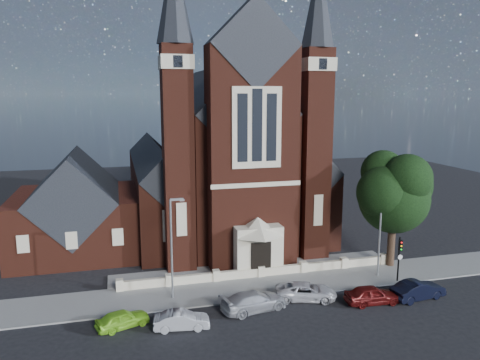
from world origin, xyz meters
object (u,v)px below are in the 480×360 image
(street_tree, at_px, (397,194))
(car_dark_red, at_px, (372,295))
(car_silver_b, at_px, (254,301))
(car_silver_a, at_px, (182,320))
(street_lamp_left, at_px, (173,243))
(church, at_px, (220,160))
(car_lime_van, at_px, (123,319))
(traffic_signal, at_px, (400,253))
(car_white_suv, at_px, (306,291))
(parish_hall, at_px, (76,213))
(car_navy, at_px, (418,290))
(street_lamp_right, at_px, (381,226))

(street_tree, height_order, car_dark_red, street_tree)
(car_silver_b, bearing_deg, car_silver_a, 91.98)
(car_silver_a, distance_m, car_silver_b, 5.76)
(street_tree, distance_m, street_lamp_left, 20.71)
(street_tree, bearing_deg, car_silver_a, -162.21)
(church, relative_size, car_silver_b, 6.93)
(car_lime_van, distance_m, car_silver_b, 9.48)
(traffic_signal, xyz_separation_m, car_silver_b, (-13.39, -1.90, -1.85))
(traffic_signal, relative_size, car_white_suv, 0.84)
(car_white_suv, relative_size, car_dark_red, 1.13)
(parish_hall, relative_size, car_dark_red, 2.90)
(street_lamp_left, distance_m, car_navy, 19.51)
(car_navy, bearing_deg, car_dark_red, 79.16)
(car_white_suv, bearing_deg, car_silver_b, 115.99)
(parish_hall, bearing_deg, car_dark_red, -39.50)
(street_lamp_left, bearing_deg, church, 67.34)
(parish_hall, bearing_deg, car_silver_b, -52.09)
(street_tree, xyz_separation_m, car_white_suv, (-10.51, -4.42, -6.30))
(church, height_order, car_white_suv, church)
(traffic_signal, bearing_deg, car_navy, -97.17)
(street_lamp_left, relative_size, car_lime_van, 2.21)
(car_silver_b, distance_m, car_navy, 13.05)
(car_silver_a, bearing_deg, street_lamp_right, -67.90)
(street_lamp_right, height_order, car_silver_a, street_lamp_right)
(church, xyz_separation_m, street_lamp_right, (10.09, -18.94, -3.59))
(street_lamp_right, height_order, car_navy, street_lamp_right)
(street_lamp_left, relative_size, traffic_signal, 2.02)
(street_lamp_left, height_order, car_white_suv, street_lamp_left)
(street_lamp_right, bearing_deg, car_white_suv, -161.25)
(church, bearing_deg, street_tree, -53.83)
(parish_hall, bearing_deg, car_silver_a, -66.97)
(street_lamp_left, xyz_separation_m, car_white_suv, (10.00, -2.72, -3.94))
(car_lime_van, distance_m, car_dark_red, 18.58)
(street_lamp_right, bearing_deg, car_navy, -84.18)
(street_tree, xyz_separation_m, car_navy, (-2.01, -6.57, -6.22))
(car_lime_van, bearing_deg, car_white_suv, -105.70)
(traffic_signal, distance_m, car_silver_b, 13.65)
(car_silver_a, distance_m, car_dark_red, 14.65)
(street_tree, xyz_separation_m, car_dark_red, (-5.92, -6.40, -6.24))
(street_lamp_right, bearing_deg, car_dark_red, -126.00)
(street_lamp_left, distance_m, car_silver_b, 7.58)
(car_silver_a, relative_size, car_dark_red, 0.90)
(street_lamp_right, xyz_separation_m, car_white_suv, (-8.00, -2.72, -3.94))
(car_navy, bearing_deg, traffic_signal, -15.53)
(parish_hall, height_order, traffic_signal, parish_hall)
(street_tree, xyz_separation_m, street_lamp_right, (-2.51, -1.71, -2.36))
(street_lamp_right, distance_m, car_silver_a, 19.13)
(church, bearing_deg, car_navy, -66.03)
(car_silver_b, distance_m, car_dark_red, 9.15)
(street_tree, xyz_separation_m, street_lamp_left, (-20.51, -1.71, -2.36))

